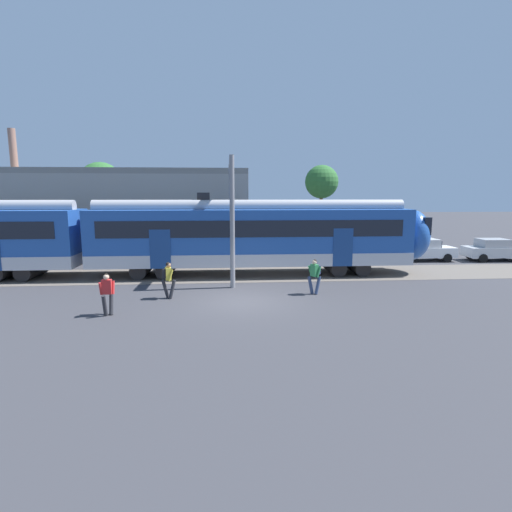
% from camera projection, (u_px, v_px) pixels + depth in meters
% --- Properties ---
extents(ground_plane, '(160.00, 160.00, 0.00)m').
position_uv_depth(ground_plane, '(243.00, 302.00, 17.46)').
color(ground_plane, '#38383D').
extents(track_bed, '(80.00, 4.40, 0.01)m').
position_uv_depth(track_bed, '(57.00, 277.00, 22.52)').
color(track_bed, '#605951').
rests_on(track_bed, ground).
extents(commuter_train, '(38.05, 3.07, 4.73)m').
position_uv_depth(commuter_train, '(100.00, 237.00, 22.34)').
color(commuter_train, silver).
rests_on(commuter_train, ground).
extents(pedestrian_red, '(0.53, 0.65, 1.67)m').
position_uv_depth(pedestrian_red, '(107.00, 290.00, 15.37)').
color(pedestrian_red, '#28282D').
rests_on(pedestrian_red, ground).
extents(pedestrian_yellow, '(0.69, 0.54, 1.67)m').
position_uv_depth(pedestrian_yellow, '(168.00, 277.00, 17.84)').
color(pedestrian_yellow, '#28282D').
rests_on(pedestrian_yellow, ground).
extents(pedestrian_green, '(0.71, 0.51, 1.67)m').
position_uv_depth(pedestrian_green, '(315.00, 273.00, 18.62)').
color(pedestrian_green, navy).
rests_on(pedestrian_green, ground).
extents(parked_car_white, '(4.02, 1.81, 1.54)m').
position_uv_depth(parked_car_white, '(424.00, 250.00, 27.91)').
color(parked_car_white, silver).
rests_on(parked_car_white, ground).
extents(parked_car_silver, '(4.06, 1.88, 1.54)m').
position_uv_depth(parked_car_silver, '(494.00, 250.00, 27.94)').
color(parked_car_silver, '#B7BABF').
rests_on(parked_car_silver, ground).
extents(catenary_gantry, '(0.24, 6.64, 6.53)m').
position_uv_depth(catenary_gantry, '(231.00, 200.00, 22.55)').
color(catenary_gantry, gray).
rests_on(catenary_gantry, ground).
extents(background_building, '(20.70, 5.00, 9.20)m').
position_uv_depth(background_building, '(106.00, 214.00, 29.38)').
color(background_building, gray).
rests_on(background_building, ground).
extents(street_tree_right, '(2.98, 2.98, 7.20)m').
position_uv_depth(street_tree_right, '(322.00, 182.00, 35.87)').
color(street_tree_right, brown).
rests_on(street_tree_right, ground).
extents(street_tree_left, '(3.74, 3.74, 7.26)m').
position_uv_depth(street_tree_left, '(101.00, 185.00, 33.39)').
color(street_tree_left, brown).
rests_on(street_tree_left, ground).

